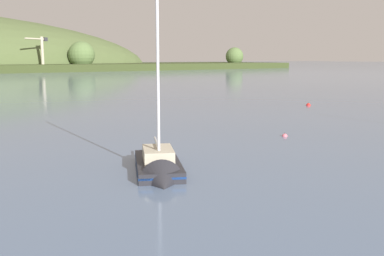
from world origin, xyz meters
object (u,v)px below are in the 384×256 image
(sailboat_near_mooring, at_px, (159,171))
(mooring_buoy_midchannel, at_px, (285,136))
(mooring_buoy_far_upstream, at_px, (308,105))
(dockside_crane, at_px, (42,55))

(sailboat_near_mooring, bearing_deg, mooring_buoy_midchannel, 132.41)
(mooring_buoy_midchannel, distance_m, mooring_buoy_far_upstream, 25.70)
(sailboat_near_mooring, relative_size, mooring_buoy_midchannel, 21.81)
(dockside_crane, distance_m, sailboat_near_mooring, 203.83)
(mooring_buoy_midchannel, xyz_separation_m, mooring_buoy_far_upstream, (19.94, 16.21, -0.00))
(dockside_crane, xyz_separation_m, sailboat_near_mooring, (-40.22, -199.66, -7.89))
(mooring_buoy_far_upstream, bearing_deg, dockside_crane, 88.18)
(dockside_crane, relative_size, mooring_buoy_far_upstream, 23.44)
(dockside_crane, relative_size, sailboat_near_mooring, 1.41)
(sailboat_near_mooring, distance_m, mooring_buoy_midchannel, 15.50)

